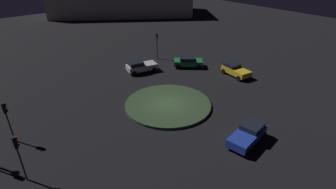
{
  "coord_description": "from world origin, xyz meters",
  "views": [
    {
      "loc": [
        18.94,
        -15.36,
        14.26
      ],
      "look_at": [
        0.0,
        0.0,
        1.31
      ],
      "focal_mm": 28.69,
      "sensor_mm": 36.0,
      "label": 1
    }
  ],
  "objects_px": {
    "car_silver": "(141,66)",
    "car_yellow": "(235,70)",
    "car_blue": "(248,134)",
    "traffic_light_south": "(7,114)",
    "car_green": "(188,62)",
    "traffic_light_south_near": "(18,150)",
    "traffic_light_northwest": "(157,41)"
  },
  "relations": [
    {
      "from": "car_green",
      "to": "traffic_light_south",
      "type": "xyz_separation_m",
      "value": [
        3.03,
        -22.88,
        1.89
      ]
    },
    {
      "from": "car_silver",
      "to": "car_blue",
      "type": "bearing_deg",
      "value": -81.42
    },
    {
      "from": "traffic_light_south",
      "to": "traffic_light_northwest",
      "type": "xyz_separation_m",
      "value": [
        -8.33,
        21.52,
        0.08
      ]
    },
    {
      "from": "car_green",
      "to": "car_blue",
      "type": "relative_size",
      "value": 0.97
    },
    {
      "from": "car_yellow",
      "to": "traffic_light_northwest",
      "type": "distance_m",
      "value": 12.23
    },
    {
      "from": "car_silver",
      "to": "traffic_light_northwest",
      "type": "relative_size",
      "value": 1.11
    },
    {
      "from": "car_green",
      "to": "traffic_light_south_near",
      "type": "bearing_deg",
      "value": -119.35
    },
    {
      "from": "traffic_light_south",
      "to": "traffic_light_south_near",
      "type": "relative_size",
      "value": 0.99
    },
    {
      "from": "car_yellow",
      "to": "traffic_light_northwest",
      "type": "bearing_deg",
      "value": -152.74
    },
    {
      "from": "car_blue",
      "to": "car_yellow",
      "type": "distance_m",
      "value": 14.11
    },
    {
      "from": "car_green",
      "to": "car_yellow",
      "type": "xyz_separation_m",
      "value": [
        6.03,
        2.81,
        -0.01
      ]
    },
    {
      "from": "car_yellow",
      "to": "car_blue",
      "type": "bearing_deg",
      "value": -40.31
    },
    {
      "from": "car_silver",
      "to": "traffic_light_south",
      "type": "relative_size",
      "value": 1.15
    },
    {
      "from": "car_blue",
      "to": "traffic_light_northwest",
      "type": "distance_m",
      "value": 21.88
    },
    {
      "from": "car_yellow",
      "to": "traffic_light_south",
      "type": "height_order",
      "value": "traffic_light_south"
    },
    {
      "from": "car_blue",
      "to": "traffic_light_south_near",
      "type": "bearing_deg",
      "value": -34.23
    },
    {
      "from": "car_blue",
      "to": "traffic_light_south",
      "type": "distance_m",
      "value": 19.91
    },
    {
      "from": "car_silver",
      "to": "traffic_light_northwest",
      "type": "bearing_deg",
      "value": 41.74
    },
    {
      "from": "car_blue",
      "to": "traffic_light_south",
      "type": "bearing_deg",
      "value": -49.0
    },
    {
      "from": "traffic_light_northwest",
      "to": "car_green",
      "type": "bearing_deg",
      "value": 46.91
    },
    {
      "from": "car_yellow",
      "to": "traffic_light_south",
      "type": "xyz_separation_m",
      "value": [
        -2.99,
        -25.7,
        1.9
      ]
    },
    {
      "from": "traffic_light_south_near",
      "to": "traffic_light_northwest",
      "type": "xyz_separation_m",
      "value": [
        -13.71,
        21.89,
        0.06
      ]
    },
    {
      "from": "car_blue",
      "to": "traffic_light_south",
      "type": "xyz_separation_m",
      "value": [
        -12.56,
        -15.33,
        1.9
      ]
    },
    {
      "from": "car_green",
      "to": "traffic_light_south_near",
      "type": "relative_size",
      "value": 1.11
    },
    {
      "from": "car_silver",
      "to": "car_yellow",
      "type": "bearing_deg",
      "value": -31.25
    },
    {
      "from": "car_blue",
      "to": "car_yellow",
      "type": "bearing_deg",
      "value": -146.99
    },
    {
      "from": "car_yellow",
      "to": "traffic_light_south_near",
      "type": "xyz_separation_m",
      "value": [
        2.39,
        -26.07,
        1.92
      ]
    },
    {
      "from": "traffic_light_south",
      "to": "car_yellow",
      "type": "bearing_deg",
      "value": 7.84
    },
    {
      "from": "car_silver",
      "to": "traffic_light_south",
      "type": "bearing_deg",
      "value": -148.07
    },
    {
      "from": "car_green",
      "to": "traffic_light_south",
      "type": "distance_m",
      "value": 23.16
    },
    {
      "from": "car_silver",
      "to": "traffic_light_northwest",
      "type": "xyz_separation_m",
      "value": [
        -2.6,
        4.76,
        1.94
      ]
    },
    {
      "from": "car_blue",
      "to": "traffic_light_south",
      "type": "height_order",
      "value": "traffic_light_south"
    }
  ]
}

